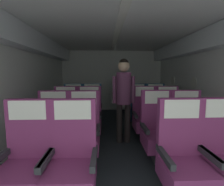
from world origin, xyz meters
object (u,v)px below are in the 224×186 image
seat_b_left_window (53,133)px  seat_d_left_window (73,109)px  seat_c_right_window (145,117)px  flight_attendant (124,92)px  seat_d_right_window (137,109)px  seat_c_left_aisle (89,118)px  seat_b_left_aisle (84,133)px  seat_c_left_window (65,118)px  seat_d_right_aisle (156,108)px  seat_a_right_window (184,160)px  seat_b_right_aisle (188,131)px  seat_a_left_aisle (72,162)px  seat_d_left_aisle (92,109)px  seat_b_right_window (158,131)px  seat_a_left_window (26,163)px  seat_c_right_aisle (168,117)px

seat_b_left_window → seat_d_left_window: same height
seat_c_right_window → flight_attendant: flight_attendant is taller
seat_d_right_window → seat_c_left_aisle: bearing=-144.4°
seat_c_left_aisle → seat_d_left_window: bearing=120.6°
seat_b_left_aisle → seat_d_left_window: size_ratio=1.00×
seat_c_left_window → seat_d_right_aisle: same height
seat_b_left_window → seat_c_right_window: 1.81m
seat_b_left_aisle → seat_d_right_aisle: (1.62, 1.64, 0.00)m
seat_c_left_window → seat_a_right_window: bearing=-45.6°
seat_b_left_window → seat_c_right_window: same height
seat_b_left_aisle → seat_d_right_window: (1.14, 1.63, 0.00)m
seat_b_left_aisle → seat_b_right_aisle: 1.61m
seat_a_left_aisle → seat_b_left_window: (-0.46, 0.84, 0.00)m
seat_c_left_window → seat_d_left_aisle: 0.95m
seat_b_left_window → seat_b_right_window: (1.61, 0.01, 0.00)m
seat_a_right_window → seat_d_left_aisle: size_ratio=1.00×
seat_b_left_window → seat_b_left_aisle: size_ratio=1.00×
seat_a_left_aisle → seat_b_left_aisle: bearing=89.6°
seat_b_right_window → seat_a_left_window: bearing=-152.6°
seat_c_left_window → seat_d_left_aisle: same height
seat_b_left_window → seat_d_right_aisle: same height
seat_c_right_aisle → seat_c_left_aisle: bearing=-179.7°
seat_d_left_aisle → flight_attendant: bearing=-54.1°
seat_b_left_window → seat_b_left_aisle: (0.47, -0.01, 0.00)m
seat_c_left_aisle → flight_attendant: (0.68, -0.12, 0.55)m
seat_c_left_aisle → seat_c_right_aisle: (1.62, 0.01, 0.00)m
seat_b_left_aisle → seat_b_right_window: bearing=0.8°
seat_a_right_window → seat_c_left_window: size_ratio=1.00×
seat_b_right_window → seat_d_right_aisle: size_ratio=1.00×
seat_a_right_window → seat_d_left_aisle: 2.74m
seat_d_right_aisle → seat_a_left_window: bearing=-130.3°
seat_a_left_window → seat_d_left_window: same height
seat_c_right_aisle → seat_d_right_aisle: same height
seat_a_left_aisle → seat_d_right_window: 2.71m
seat_c_left_aisle → flight_attendant: flight_attendant is taller
seat_a_right_window → seat_b_right_aisle: size_ratio=1.00×
seat_a_right_window → seat_c_right_window: bearing=90.1°
seat_c_right_aisle → seat_d_right_aisle: (-0.00, 0.81, 0.00)m
seat_b_left_window → seat_d_right_window: same height
seat_d_right_aisle → seat_c_left_aisle: bearing=-153.1°
seat_a_left_aisle → seat_c_left_aisle: (0.01, 1.65, 0.00)m
seat_c_left_aisle → seat_c_right_window: same height
seat_a_left_aisle → seat_c_right_aisle: same height
seat_b_left_aisle → seat_c_right_window: bearing=36.1°
seat_b_right_window → seat_d_left_window: same height
seat_b_left_window → seat_d_left_aisle: same height
seat_c_left_aisle → seat_c_right_aisle: bearing=0.3°
seat_a_left_aisle → seat_b_right_aisle: size_ratio=1.00×
seat_a_right_window → seat_d_left_window: bearing=123.4°
seat_d_right_aisle → seat_c_left_window: bearing=-158.6°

